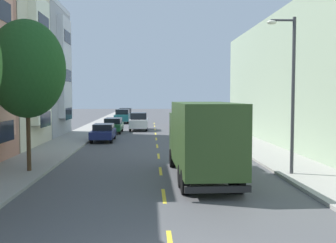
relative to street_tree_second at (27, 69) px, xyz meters
name	(u,v)px	position (x,y,z in m)	size (l,w,h in m)	color
ground_plane	(156,136)	(6.40, 18.32, -5.05)	(160.00, 160.00, 0.00)	#4C4C4F
sidewalk_left	(77,137)	(-0.70, 16.32, -4.98)	(3.20, 120.00, 0.14)	#99968E
sidewalk_right	(234,137)	(13.50, 16.32, -4.98)	(3.20, 120.00, 0.14)	#99968E
lane_centerline_dashes	(157,142)	(6.40, 12.82, -5.04)	(0.14, 47.20, 0.01)	yellow
street_tree_second	(27,69)	(0.00, 0.00, 0.00)	(3.65, 3.65, 7.27)	#47331E
street_lamp	(290,84)	(12.36, -1.27, -0.75)	(1.35, 0.28, 7.23)	#38383D
delivery_box_truck	(202,136)	(8.21, -1.87, -3.09)	(2.60, 8.06, 3.48)	#2D471E
parked_wagon_forest	(113,125)	(2.06, 21.55, -4.25)	(1.84, 4.71, 1.50)	#194C28
parked_pickup_black	(200,125)	(10.87, 20.52, -4.22)	(2.06, 5.32, 1.73)	black
parked_suv_teal	(123,116)	(2.02, 36.33, -4.06)	(2.09, 4.86, 1.93)	#195B60
parked_suv_silver	(126,114)	(2.09, 41.78, -4.06)	(2.02, 4.83, 1.93)	#B2B5BA
parked_wagon_orange	(191,120)	(10.90, 29.92, -4.25)	(1.93, 4.74, 1.50)	orange
parked_sedan_navy	(103,132)	(1.96, 13.89, -4.30)	(1.83, 4.51, 1.43)	navy
moving_white_sedan	(139,121)	(4.60, 24.53, -4.06)	(1.95, 4.80, 1.93)	silver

